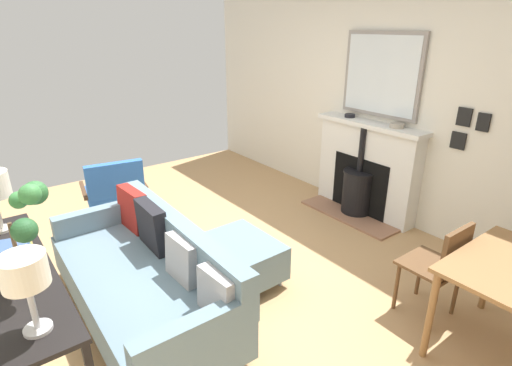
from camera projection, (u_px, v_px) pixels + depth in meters
The scene contains 15 objects.
ground_plane at pixel (205, 270), 3.84m from camera, with size 4.81×6.29×0.01m, color tan.
wall_left at pixel (378, 99), 4.69m from camera, with size 0.12×6.29×2.74m, color silver.
fireplace at pixel (364, 174), 4.84m from camera, with size 0.57×1.40×1.13m.
mirror_over_mantel at pixel (381, 75), 4.48m from camera, with size 0.04×1.00×0.92m.
mantel_bowl_near at pixel (350, 115), 4.85m from camera, with size 0.13×0.13×0.04m.
mantel_bowl_far at pixel (397, 125), 4.37m from camera, with size 0.15×0.15×0.05m.
sofa at pixel (147, 276), 3.17m from camera, with size 0.87×2.00×0.80m.
ottoman at pixel (241, 257), 3.59m from camera, with size 0.57×0.72×0.40m.
armchair_accent at pixel (115, 189), 4.54m from camera, with size 0.76×0.68×0.81m.
console_table at pixel (20, 281), 2.58m from camera, with size 0.40×1.79×0.73m.
table_lamp_far_end at pixel (25, 275), 1.93m from camera, with size 0.22×0.22×0.44m.
potted_plant at pixel (8, 232), 2.27m from camera, with size 0.48×0.49×0.64m.
book_stack at pixel (10, 249), 2.73m from camera, with size 0.29×0.25×0.06m.
dining_chair_near_fireplace at pixel (441, 263), 3.04m from camera, with size 0.40×0.40×0.83m.
photo_gallery_row at pixel (467, 127), 3.87m from camera, with size 0.02×0.33×0.41m.
Camera 1 is at (1.59, 2.90, 2.18)m, focal length 28.23 mm.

